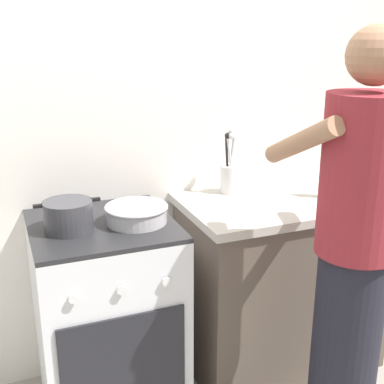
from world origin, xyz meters
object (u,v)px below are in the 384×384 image
(oil_bottle, at_px, (332,175))
(stove_range, at_px, (107,316))
(person, at_px, (353,261))
(pot, at_px, (68,216))
(utensil_crock, at_px, (230,175))
(mixing_bowl, at_px, (136,213))

(oil_bottle, bearing_deg, stove_range, 176.67)
(stove_range, distance_m, person, 1.10)
(pot, distance_m, utensil_crock, 0.86)
(pot, xyz_separation_m, oil_bottle, (1.26, -0.04, 0.05))
(stove_range, relative_size, mixing_bowl, 3.33)
(stove_range, xyz_separation_m, oil_bottle, (1.12, -0.06, 0.56))
(person, bearing_deg, mixing_bowl, 138.57)
(stove_range, height_order, person, person)
(mixing_bowl, bearing_deg, utensil_crock, 22.98)
(stove_range, bearing_deg, mixing_bowl, -17.73)
(oil_bottle, xyz_separation_m, person, (-0.31, -0.57, -0.15))
(pot, xyz_separation_m, utensil_crock, (0.83, 0.22, 0.03))
(pot, height_order, person, person)
(mixing_bowl, relative_size, person, 0.16)
(utensil_crock, bearing_deg, stove_range, -164.72)
(pot, height_order, mixing_bowl, pot)
(stove_range, distance_m, oil_bottle, 1.25)
(stove_range, xyz_separation_m, utensil_crock, (0.69, 0.19, 0.54))
(pot, bearing_deg, person, -32.55)
(oil_bottle, bearing_deg, utensil_crock, 149.28)
(oil_bottle, relative_size, person, 0.15)
(utensil_crock, bearing_deg, pot, -165.36)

